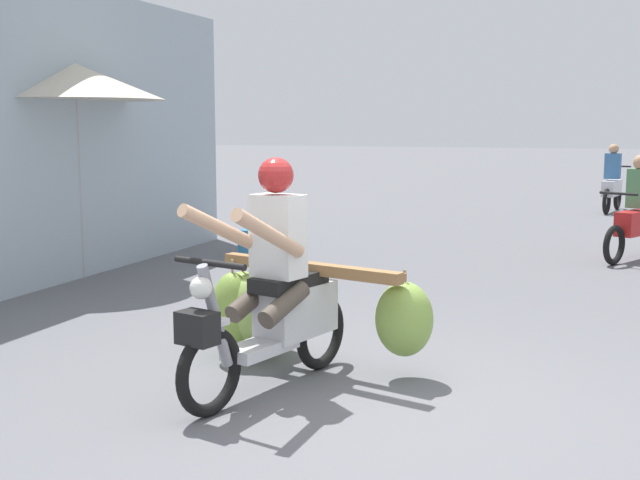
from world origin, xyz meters
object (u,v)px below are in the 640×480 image
motorbike_main_loaded (276,304)px  market_umbrella_near_shop (75,82)px  motorbike_distant_ahead_left (637,217)px  motorbike_distant_ahead_right (612,185)px  produce_crate (262,242)px

motorbike_main_loaded → market_umbrella_near_shop: size_ratio=0.81×
motorbike_distant_ahead_left → motorbike_distant_ahead_right: bearing=93.1°
motorbike_main_loaded → motorbike_distant_ahead_right: motorbike_main_loaded is taller
motorbike_main_loaded → market_umbrella_near_shop: bearing=144.3°
motorbike_distant_ahead_left → market_umbrella_near_shop: (-6.18, -3.60, 1.71)m
motorbike_distant_ahead_right → produce_crate: 8.82m
market_umbrella_near_shop → motorbike_distant_ahead_left: bearing=30.2°
market_umbrella_near_shop → motorbike_distant_ahead_right: bearing=59.2°
motorbike_distant_ahead_left → produce_crate: motorbike_distant_ahead_left is taller
motorbike_distant_ahead_left → motorbike_main_loaded: bearing=-112.9°
motorbike_distant_ahead_left → motorbike_distant_ahead_right: size_ratio=0.93×
motorbike_distant_ahead_right → produce_crate: motorbike_distant_ahead_right is taller
market_umbrella_near_shop → produce_crate: (1.33, 2.24, -2.10)m
motorbike_main_loaded → motorbike_distant_ahead_left: bearing=67.1°
motorbike_main_loaded → motorbike_distant_ahead_right: 12.58m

